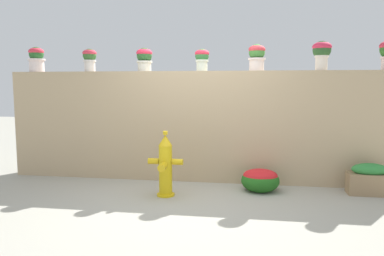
# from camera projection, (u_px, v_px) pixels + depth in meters

# --- Properties ---
(ground_plane) EXTENTS (24.00, 24.00, 0.00)m
(ground_plane) POSITION_uv_depth(u_px,v_px,m) (188.00, 203.00, 5.05)
(ground_plane) COLOR #A19E91
(stone_wall) EXTENTS (6.42, 0.33, 1.79)m
(stone_wall) POSITION_uv_depth(u_px,v_px,m) (201.00, 126.00, 6.20)
(stone_wall) COLOR tan
(stone_wall) RESTS_ON ground
(potted_plant_0) EXTENTS (0.29, 0.29, 0.43)m
(potted_plant_0) POSITION_uv_depth(u_px,v_px,m) (36.00, 58.00, 6.50)
(potted_plant_0) COLOR silver
(potted_plant_0) RESTS_ON stone_wall
(potted_plant_1) EXTENTS (0.23, 0.23, 0.38)m
(potted_plant_1) POSITION_uv_depth(u_px,v_px,m) (90.00, 58.00, 6.34)
(potted_plant_1) COLOR silver
(potted_plant_1) RESTS_ON stone_wall
(potted_plant_2) EXTENTS (0.26, 0.26, 0.39)m
(potted_plant_2) POSITION_uv_depth(u_px,v_px,m) (144.00, 58.00, 6.23)
(potted_plant_2) COLOR silver
(potted_plant_2) RESTS_ON stone_wall
(potted_plant_3) EXTENTS (0.23, 0.23, 0.35)m
(potted_plant_3) POSITION_uv_depth(u_px,v_px,m) (202.00, 58.00, 6.04)
(potted_plant_3) COLOR silver
(potted_plant_3) RESTS_ON stone_wall
(potted_plant_4) EXTENTS (0.27, 0.27, 0.42)m
(potted_plant_4) POSITION_uv_depth(u_px,v_px,m) (257.00, 55.00, 5.97)
(potted_plant_4) COLOR silver
(potted_plant_4) RESTS_ON stone_wall
(potted_plant_5) EXTENTS (0.29, 0.29, 0.45)m
(potted_plant_5) POSITION_uv_depth(u_px,v_px,m) (322.00, 51.00, 5.78)
(potted_plant_5) COLOR silver
(potted_plant_5) RESTS_ON stone_wall
(fire_hydrant) EXTENTS (0.50, 0.39, 0.93)m
(fire_hydrant) POSITION_uv_depth(u_px,v_px,m) (165.00, 166.00, 5.34)
(fire_hydrant) COLOR gold
(fire_hydrant) RESTS_ON ground
(flower_bush_left) EXTENTS (0.56, 0.51, 0.35)m
(flower_bush_left) POSITION_uv_depth(u_px,v_px,m) (260.00, 179.00, 5.61)
(flower_bush_left) COLOR #215F1B
(flower_bush_left) RESTS_ON ground
(planter_box) EXTENTS (0.60, 0.28, 0.46)m
(planter_box) POSITION_uv_depth(u_px,v_px,m) (369.00, 180.00, 5.43)
(planter_box) COLOR #947754
(planter_box) RESTS_ON ground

